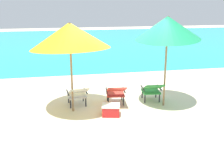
% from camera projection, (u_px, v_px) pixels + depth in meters
% --- Properties ---
extents(ground_plane, '(40.00, 40.00, 0.00)m').
position_uv_depth(ground_plane, '(96.00, 69.00, 11.78)').
color(ground_plane, beige).
extents(ocean_band, '(40.00, 18.00, 0.01)m').
position_uv_depth(ocean_band, '(82.00, 42.00, 19.42)').
color(ocean_band, '#28B2B7').
rests_on(ocean_band, ground_plane).
extents(lounge_chair_left, '(0.62, 0.92, 0.68)m').
position_uv_depth(lounge_chair_left, '(78.00, 94.00, 7.38)').
color(lounge_chair_left, silver).
rests_on(lounge_chair_left, ground_plane).
extents(lounge_chair_center, '(0.63, 0.93, 0.68)m').
position_uv_depth(lounge_chair_center, '(116.00, 92.00, 7.50)').
color(lounge_chair_center, red).
rests_on(lounge_chair_center, ground_plane).
extents(lounge_chair_right, '(0.62, 0.93, 0.68)m').
position_uv_depth(lounge_chair_right, '(152.00, 89.00, 7.73)').
color(lounge_chair_right, '#338E3D').
rests_on(lounge_chair_right, ground_plane).
extents(beach_umbrella_left, '(2.67, 2.69, 2.48)m').
position_uv_depth(beach_umbrella_left, '(70.00, 36.00, 6.63)').
color(beach_umbrella_left, olive).
rests_on(beach_umbrella_left, ground_plane).
extents(beach_umbrella_right, '(2.54, 2.54, 2.61)m').
position_uv_depth(beach_umbrella_right, '(168.00, 28.00, 6.99)').
color(beach_umbrella_right, olive).
rests_on(beach_umbrella_right, ground_plane).
extents(cooler_box, '(0.53, 0.42, 0.32)m').
position_uv_depth(cooler_box, '(111.00, 110.00, 6.86)').
color(cooler_box, red).
rests_on(cooler_box, ground_plane).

